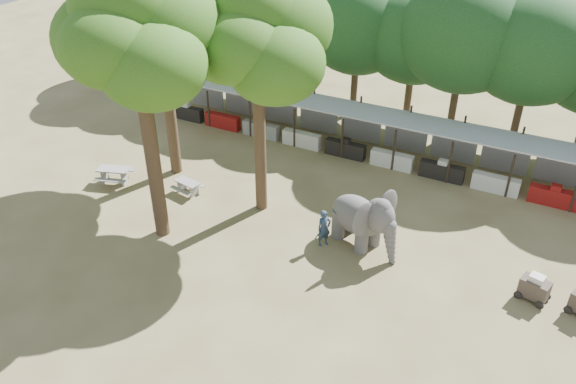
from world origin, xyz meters
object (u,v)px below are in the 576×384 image
at_px(handler, 324,228).
at_px(yard_tree_left, 159,20).
at_px(yard_tree_center, 135,34).
at_px(yard_tree_back, 256,35).
at_px(cart_front, 535,288).
at_px(picnic_table_near, 114,173).
at_px(picnic_table_far, 188,185).
at_px(elephant, 364,219).

bearing_deg(handler, yard_tree_left, 113.65).
bearing_deg(yard_tree_left, yard_tree_center, -59.04).
bearing_deg(yard_tree_back, cart_front, -4.41).
bearing_deg(picnic_table_near, yard_tree_back, -6.69).
distance_m(yard_tree_back, picnic_table_near, 11.44).
height_order(yard_tree_center, picnic_table_near, yard_tree_center).
height_order(yard_tree_left, picnic_table_far, yard_tree_left).
distance_m(yard_tree_left, picnic_table_far, 8.23).
relative_size(yard_tree_left, handler, 6.23).
relative_size(yard_tree_left, picnic_table_near, 5.31).
relative_size(elephant, cart_front, 2.80).
bearing_deg(picnic_table_far, yard_tree_left, 149.97).
distance_m(elephant, picnic_table_near, 13.76).
bearing_deg(picnic_table_near, elephant, -14.85).
bearing_deg(cart_front, yard_tree_left, -171.18).
distance_m(yard_tree_left, picnic_table_near, 8.36).
xyz_separation_m(elephant, picnic_table_near, (-13.70, -0.93, -0.87)).
height_order(yard_tree_back, handler, yard_tree_back).
bearing_deg(yard_tree_back, picnic_table_far, -168.64).
xyz_separation_m(yard_tree_left, picnic_table_near, (-2.00, -2.71, -7.65)).
relative_size(yard_tree_left, yard_tree_back, 0.97).
xyz_separation_m(yard_tree_left, handler, (10.14, -2.57, -7.32)).
bearing_deg(yard_tree_back, elephant, -7.75).
bearing_deg(yard_tree_left, handler, -14.22).
height_order(yard_tree_center, elephant, yard_tree_center).
bearing_deg(handler, elephant, -25.22).
bearing_deg(picnic_table_far, handler, 4.88).
bearing_deg(yard_tree_center, yard_tree_back, 53.14).
bearing_deg(yard_tree_left, yard_tree_back, -9.46).
bearing_deg(yard_tree_left, picnic_table_far, -40.48).
bearing_deg(elephant, yard_tree_left, -166.78).
bearing_deg(cart_front, elephant, -166.93).
bearing_deg(handler, yard_tree_center, 146.69).
bearing_deg(yard_tree_back, handler, -20.78).
distance_m(yard_tree_center, picnic_table_near, 10.26).
xyz_separation_m(handler, picnic_table_far, (-8.04, 0.78, -0.44)).
bearing_deg(picnic_table_far, yard_tree_center, -63.78).
bearing_deg(elephant, yard_tree_back, -165.90).
bearing_deg(elephant, picnic_table_near, -154.25).
relative_size(yard_tree_center, yard_tree_back, 1.06).
bearing_deg(elephant, cart_front, 20.08).
relative_size(handler, picnic_table_near, 0.85).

